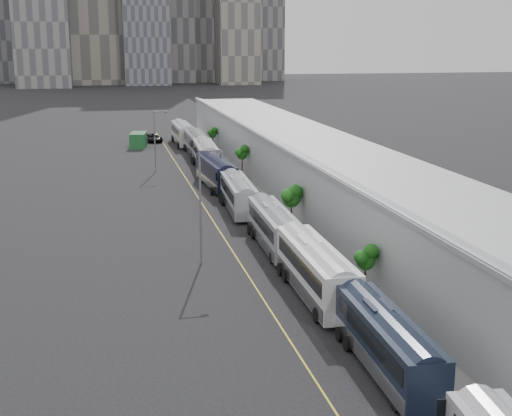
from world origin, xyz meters
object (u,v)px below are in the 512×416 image
object	(u,v)px
street_lamp_near	(202,199)
bus_1	(386,347)
bus_2	(315,274)
bus_6	(206,157)
suv	(154,138)
bus_4	(238,197)
bus_8	(183,135)
bus_7	(196,145)
shipping_container	(138,140)
bus_3	(274,231)
bus_5	(216,175)
street_lamp_far	(156,137)

from	to	relation	value
street_lamp_near	bus_1	bearing A→B (deg)	-72.01
bus_2	bus_6	xyz separation A→B (m)	(-0.08, 56.32, 0.01)
bus_2	suv	bearing A→B (deg)	94.46
bus_4	bus_6	bearing A→B (deg)	92.10
bus_6	bus_8	bearing A→B (deg)	93.95
bus_7	bus_2	bearing A→B (deg)	-89.50
shipping_container	bus_3	bearing A→B (deg)	-73.83
bus_5	street_lamp_near	world-z (taller)	street_lamp_near
bus_3	bus_6	bearing A→B (deg)	91.61
bus_2	bus_7	xyz separation A→B (m)	(0.29, 70.48, -0.03)
bus_1	suv	size ratio (longest dim) A/B	2.19
bus_4	street_lamp_near	bearing A→B (deg)	-106.92
bus_2	bus_3	bearing A→B (deg)	90.67
bus_3	bus_7	distance (m)	57.27
bus_2	shipping_container	size ratio (longest dim) A/B	2.50
bus_1	bus_4	size ratio (longest dim) A/B	0.95
bus_4	street_lamp_far	bearing A→B (deg)	107.47
bus_3	bus_7	size ratio (longest dim) A/B	0.97
bus_7	shipping_container	bearing A→B (deg)	131.41
bus_6	shipping_container	bearing A→B (deg)	112.30
bus_4	bus_6	distance (m)	28.15
bus_1	bus_2	distance (m)	12.83
bus_7	bus_3	bearing A→B (deg)	-89.52
bus_1	bus_5	distance (m)	54.95
bus_6	street_lamp_far	xyz separation A→B (m)	(-7.37, -1.30, 3.42)
bus_6	bus_7	xyz separation A→B (m)	(0.37, 14.15, -0.04)
bus_3	bus_5	world-z (taller)	bus_5
bus_1	bus_8	bearing A→B (deg)	92.30
bus_2	street_lamp_far	distance (m)	55.63
bus_2	bus_7	world-z (taller)	bus_2
bus_2	bus_6	world-z (taller)	bus_6
bus_4	bus_7	world-z (taller)	bus_7
bus_3	suv	bearing A→B (deg)	95.79
bus_1	bus_7	size ratio (longest dim) A/B	0.91
bus_6	street_lamp_far	size ratio (longest dim) A/B	1.58
bus_3	suv	size ratio (longest dim) A/B	2.34
bus_7	street_lamp_far	world-z (taller)	street_lamp_far
bus_4	bus_5	bearing A→B (deg)	94.12
suv	bus_4	bearing A→B (deg)	-94.33
bus_1	bus_6	distance (m)	69.15
bus_8	street_lamp_near	distance (m)	73.11
bus_6	bus_4	bearing A→B (deg)	-87.79
street_lamp_near	suv	distance (m)	77.69
street_lamp_near	suv	world-z (taller)	street_lamp_near
bus_1	bus_8	distance (m)	95.41
bus_7	street_lamp_near	bearing A→B (deg)	-96.15
bus_8	street_lamp_near	size ratio (longest dim) A/B	1.42
bus_3	bus_8	distance (m)	69.37
bus_1	bus_6	xyz separation A→B (m)	(-0.42, 69.15, 0.20)
bus_7	street_lamp_far	xyz separation A→B (m)	(-7.74, -15.45, 3.46)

